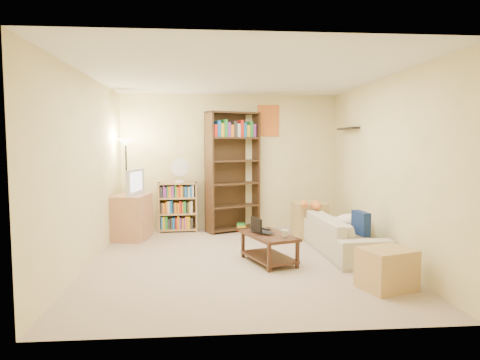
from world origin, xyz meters
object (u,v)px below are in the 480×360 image
object	(u,v)px
sofa	(344,235)
desk_fan	(180,170)
laptop	(264,232)
floor_lamp	(126,159)
tv_stand	(132,217)
mug	(285,233)
television	(131,182)
side_table	(310,220)
tall_bookshelf	(233,169)
end_cabinet	(387,269)
coffee_table	(269,245)
tabby_cat	(314,205)
short_bookshelf	(178,207)

from	to	relation	value
sofa	desk_fan	bearing A→B (deg)	52.85
laptop	floor_lamp	world-z (taller)	floor_lamp
laptop	tv_stand	world-z (taller)	tv_stand
mug	television	world-z (taller)	television
laptop	side_table	bearing A→B (deg)	-74.70
television	tall_bookshelf	world-z (taller)	tall_bookshelf
floor_lamp	end_cabinet	size ratio (longest dim) A/B	3.11
sofa	coffee_table	world-z (taller)	sofa
tabby_cat	desk_fan	distance (m)	2.47
floor_lamp	end_cabinet	distance (m)	4.56
mug	tv_stand	xyz separation A→B (m)	(-2.26, 1.79, -0.07)
tv_stand	television	world-z (taller)	television
television	desk_fan	world-z (taller)	desk_fan
sofa	floor_lamp	xyz separation A→B (m)	(-3.35, 1.37, 1.07)
tall_bookshelf	side_table	size ratio (longest dim) A/B	3.62
mug	floor_lamp	xyz separation A→B (m)	(-2.37, 1.97, 0.90)
television	side_table	xyz separation A→B (m)	(3.01, -0.10, -0.66)
tall_bookshelf	mug	bearing A→B (deg)	-101.45
sofa	laptop	bearing A→B (deg)	101.97
side_table	coffee_table	bearing A→B (deg)	-121.69
mug	tall_bookshelf	distance (m)	2.46
tv_stand	coffee_table	bearing A→B (deg)	-26.49
end_cabinet	mug	bearing A→B (deg)	135.27
sofa	tabby_cat	xyz separation A→B (m)	(-0.27, 0.70, 0.34)
side_table	television	bearing A→B (deg)	178.13
sofa	coffee_table	xyz separation A→B (m)	(-1.16, -0.41, -0.03)
floor_lamp	tall_bookshelf	bearing A→B (deg)	9.96
sofa	desk_fan	size ratio (longest dim) A/B	4.28
tv_stand	mug	bearing A→B (deg)	-27.30
side_table	end_cabinet	bearing A→B (deg)	-85.44
tall_bookshelf	side_table	xyz separation A→B (m)	(1.28, -0.60, -0.84)
coffee_table	side_table	bearing A→B (deg)	38.38
mug	end_cabinet	world-z (taller)	mug
short_bookshelf	coffee_table	bearing A→B (deg)	-60.68
tabby_cat	mug	size ratio (longest dim) A/B	3.30
tv_stand	tabby_cat	bearing A→B (deg)	1.77
sofa	mug	world-z (taller)	sofa
desk_fan	side_table	size ratio (longest dim) A/B	0.74
tv_stand	desk_fan	world-z (taller)	desk_fan
end_cabinet	side_table	bearing A→B (deg)	94.56
short_bookshelf	tall_bookshelf	bearing A→B (deg)	-6.44
short_bookshelf	tv_stand	bearing A→B (deg)	-144.57
side_table	end_cabinet	distance (m)	2.65
tabby_cat	tall_bookshelf	xyz separation A→B (m)	(-1.25, 0.99, 0.53)
laptop	end_cabinet	xyz separation A→B (m)	(1.19, -1.24, -0.18)
side_table	floor_lamp	bearing A→B (deg)	174.91
laptop	desk_fan	bearing A→B (deg)	-8.10
tabby_cat	floor_lamp	xyz separation A→B (m)	(-3.08, 0.67, 0.73)
coffee_table	tall_bookshelf	xyz separation A→B (m)	(-0.35, 2.10, 0.90)
tabby_cat	floor_lamp	size ratio (longest dim) A/B	0.25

